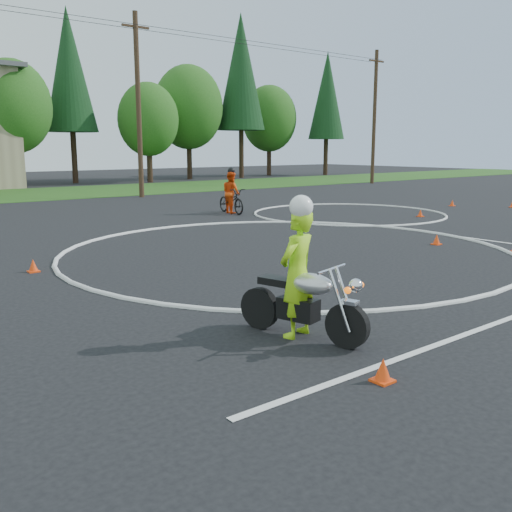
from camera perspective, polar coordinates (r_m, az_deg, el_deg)
ground at (r=13.56m, az=11.46°, el=-1.30°), size 120.00×120.00×0.00m
grass_strip at (r=37.02m, az=-22.61°, el=5.68°), size 120.00×10.00×0.02m
course_markings at (r=18.05m, az=5.32°, el=1.88°), size 19.05×19.05×0.12m
primary_motorcycle at (r=8.46m, az=4.83°, el=-4.59°), size 0.85×2.14×1.15m
rider_primary_grp at (r=8.44m, az=4.17°, el=-1.34°), size 0.80×0.63×2.13m
rider_second_grp at (r=24.54m, az=-2.47°, el=5.90°), size 0.97×2.12×1.96m
traffic_cones at (r=19.28m, az=15.98°, el=2.47°), size 22.49×11.67×0.30m
treeline at (r=49.95m, az=-8.78°, el=15.09°), size 38.20×8.10×14.52m
utility_poles at (r=33.25m, az=-11.68°, el=14.75°), size 41.60×1.12×10.00m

